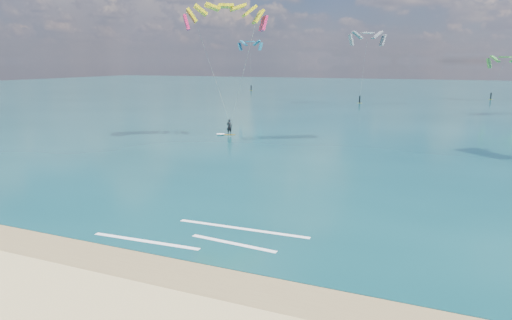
# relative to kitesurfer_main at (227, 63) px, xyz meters

# --- Properties ---
(ground) EXTENTS (320.00, 320.00, 0.00)m
(ground) POSITION_rel_kitesurfer_main_xyz_m (9.89, 8.86, -7.70)
(ground) COLOR tan
(ground) RESTS_ON ground
(wet_sand_strip) EXTENTS (320.00, 2.40, 0.01)m
(wet_sand_strip) POSITION_rel_kitesurfer_main_xyz_m (9.89, -28.14, -7.69)
(wet_sand_strip) COLOR brown
(wet_sand_strip) RESTS_ON ground
(sea) EXTENTS (320.00, 200.00, 0.04)m
(sea) POSITION_rel_kitesurfer_main_xyz_m (9.89, 72.86, -7.68)
(sea) COLOR #0A343A
(sea) RESTS_ON ground
(kitesurfer_main) EXTENTS (8.56, 7.58, 14.55)m
(kitesurfer_main) POSITION_rel_kitesurfer_main_xyz_m (0.00, 0.00, 0.00)
(kitesurfer_main) COLOR gold
(kitesurfer_main) RESTS_ON sea
(shoreline_foam) EXTENTS (9.36, 3.61, 0.01)m
(shoreline_foam) POSITION_rel_kitesurfer_main_xyz_m (11.23, -24.52, -7.65)
(shoreline_foam) COLOR white
(shoreline_foam) RESTS_ON ground
(distant_kites) EXTENTS (70.96, 38.44, 12.82)m
(distant_kites) POSITION_rel_kitesurfer_main_xyz_m (9.51, 51.27, -1.73)
(distant_kites) COLOR teal
(distant_kites) RESTS_ON ground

